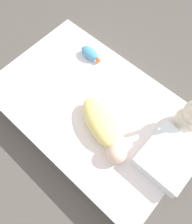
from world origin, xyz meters
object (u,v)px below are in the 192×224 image
Objects in this scene: swaddled_baby at (103,128)px; turtle_plush at (90,53)px; pillow at (168,158)px; bunny_plush at (191,116)px.

swaddled_baby reaches higher than turtle_plush.
pillow is at bearing 38.30° from swaddled_baby.
bunny_plush reaches higher than turtle_plush.
turtle_plush is at bearing 162.02° from swaddled_baby.
pillow is at bearing -16.94° from turtle_plush.
swaddled_baby reaches higher than pillow.
bunny_plush is 0.88m from turtle_plush.
bunny_plush is (-0.05, 0.28, 0.08)m from pillow.
bunny_plush reaches higher than swaddled_baby.
swaddled_baby is at bearing -163.22° from pillow.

